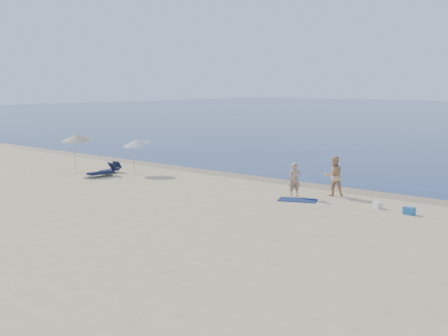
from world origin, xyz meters
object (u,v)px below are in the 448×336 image
object	(u,v)px
person_left	(295,180)
umbrella_near	(137,142)
person_right	(334,176)
blue_cooler	(409,211)

from	to	relation	value
person_left	umbrella_near	world-z (taller)	umbrella_near
person_right	person_left	bearing A→B (deg)	1.21
umbrella_near	blue_cooler	bearing A→B (deg)	6.61
blue_cooler	umbrella_near	world-z (taller)	umbrella_near
person_left	person_right	world-z (taller)	person_right
blue_cooler	umbrella_near	xyz separation A→B (m)	(-16.51, 0.22, 1.68)
blue_cooler	person_right	bearing A→B (deg)	168.09
person_right	blue_cooler	size ratio (longest dim) A/B	4.36
umbrella_near	person_right	bearing A→B (deg)	13.46
person_right	blue_cooler	distance (m)	4.59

